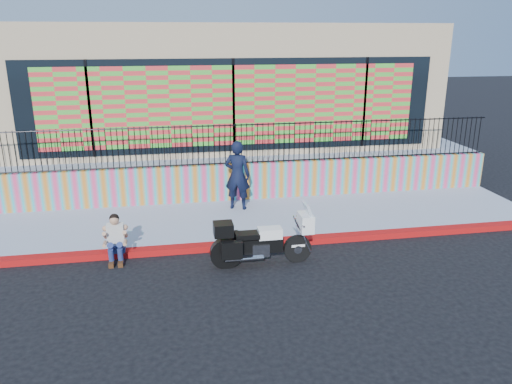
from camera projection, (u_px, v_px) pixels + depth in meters
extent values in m
plane|color=black|center=(258.00, 246.00, 12.13)|extent=(90.00, 90.00, 0.00)
cube|color=#9F0B0D|center=(258.00, 244.00, 12.10)|extent=(16.00, 0.30, 0.15)
cube|color=#98A1B7|center=(247.00, 220.00, 13.65)|extent=(16.00, 3.00, 0.15)
cube|color=#EF3E74|center=(238.00, 182.00, 14.96)|extent=(16.00, 0.20, 1.10)
cube|color=#98A1B7|center=(220.00, 148.00, 19.77)|extent=(16.00, 10.00, 1.25)
cube|color=tan|center=(219.00, 81.00, 18.79)|extent=(14.00, 8.00, 4.00)
cube|color=black|center=(234.00, 106.00, 15.14)|extent=(12.60, 0.04, 2.80)
cube|color=red|center=(234.00, 106.00, 15.11)|extent=(11.48, 0.02, 2.40)
cylinder|color=black|center=(297.00, 249.00, 11.24)|extent=(0.63, 0.13, 0.63)
cylinder|color=black|center=(226.00, 254.00, 10.96)|extent=(0.63, 0.13, 0.63)
cube|color=black|center=(262.00, 245.00, 11.05)|extent=(0.91, 0.27, 0.32)
cube|color=silver|center=(260.00, 249.00, 11.07)|extent=(0.38, 0.32, 0.29)
cube|color=white|center=(270.00, 233.00, 11.00)|extent=(0.52, 0.31, 0.23)
cube|color=black|center=(247.00, 235.00, 10.92)|extent=(0.52, 0.32, 0.11)
cube|color=white|center=(306.00, 222.00, 11.08)|extent=(0.29, 0.50, 0.40)
cube|color=silver|center=(308.00, 209.00, 10.99)|extent=(0.17, 0.44, 0.32)
cube|color=black|center=(223.00, 229.00, 10.78)|extent=(0.42, 0.40, 0.29)
cube|color=black|center=(232.00, 250.00, 10.65)|extent=(0.46, 0.17, 0.38)
cube|color=black|center=(228.00, 240.00, 11.18)|extent=(0.46, 0.17, 0.38)
cube|color=white|center=(297.00, 245.00, 11.21)|extent=(0.31, 0.15, 0.06)
imported|color=black|center=(237.00, 175.00, 14.03)|extent=(0.84, 0.69, 1.97)
cube|color=navy|center=(117.00, 248.00, 11.46)|extent=(0.36, 0.28, 0.18)
cube|color=silver|center=(116.00, 234.00, 11.32)|extent=(0.38, 0.27, 0.54)
sphere|color=tan|center=(114.00, 220.00, 11.17)|extent=(0.21, 0.21, 0.21)
cube|color=#472814|center=(112.00, 264.00, 11.09)|extent=(0.11, 0.26, 0.10)
cube|color=#472814|center=(121.00, 263.00, 11.12)|extent=(0.11, 0.26, 0.10)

